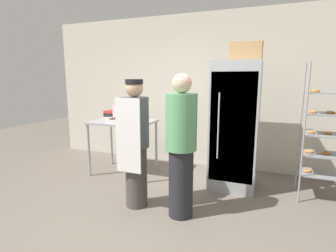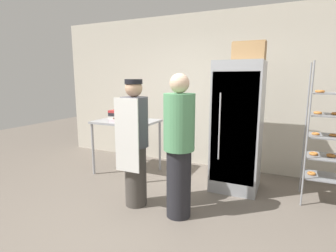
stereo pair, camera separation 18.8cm
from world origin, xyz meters
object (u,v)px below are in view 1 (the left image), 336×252
person_baker (135,142)px  person_customer (181,146)px  cardboard_storage_box (246,52)px  baking_rack (328,134)px  donut_box (116,119)px  refrigerator (235,126)px  binder_stack (114,115)px  blender_pitcher (129,111)px

person_baker → person_customer: 0.62m
cardboard_storage_box → person_customer: size_ratio=0.26×
baking_rack → donut_box: baking_rack is taller
person_baker → person_customer: (0.62, -0.03, 0.02)m
baking_rack → donut_box: bearing=-175.1°
refrigerator → donut_box: (-1.88, -0.26, 0.03)m
baking_rack → person_customer: baking_rack is taller
baking_rack → person_customer: bearing=-146.0°
donut_box → binder_stack: bearing=128.8°
donut_box → cardboard_storage_box: bearing=8.1°
blender_pitcher → person_customer: person_customer is taller
refrigerator → baking_rack: (1.20, 0.00, -0.03)m
refrigerator → person_customer: refrigerator is taller
blender_pitcher → cardboard_storage_box: (1.96, -0.09, 0.94)m
refrigerator → blender_pitcher: size_ratio=5.98×
refrigerator → baking_rack: bearing=0.1°
blender_pitcher → cardboard_storage_box: bearing=-2.8°
baking_rack → blender_pitcher: size_ratio=5.88×
baking_rack → blender_pitcher: baking_rack is taller
baking_rack → donut_box: (-3.08, -0.27, 0.06)m
refrigerator → binder_stack: bearing=178.8°
donut_box → blender_pitcher: (0.02, 0.38, 0.09)m
cardboard_storage_box → person_customer: cardboard_storage_box is taller
baking_rack → binder_stack: size_ratio=6.00×
baking_rack → refrigerator: bearing=-179.9°
binder_stack → person_customer: person_customer is taller
binder_stack → person_baker: size_ratio=0.19×
binder_stack → person_customer: (1.66, -1.16, -0.13)m
binder_stack → person_customer: bearing=-35.1°
donut_box → blender_pitcher: blender_pitcher is taller
person_customer → cardboard_storage_box: bearing=63.4°
cardboard_storage_box → person_customer: (-0.57, -1.14, -1.14)m
donut_box → blender_pitcher: size_ratio=0.87×
baking_rack → donut_box: 3.09m
baking_rack → blender_pitcher: 3.06m
refrigerator → binder_stack: size_ratio=6.10×
cardboard_storage_box → binder_stack: bearing=179.4°
cardboard_storage_box → person_baker: cardboard_storage_box is taller
donut_box → person_baker: bearing=-46.1°
donut_box → binder_stack: (-0.25, 0.31, 0.03)m
donut_box → cardboard_storage_box: cardboard_storage_box is taller
blender_pitcher → binder_stack: bearing=-165.5°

